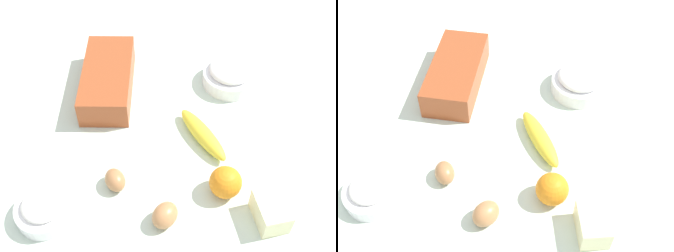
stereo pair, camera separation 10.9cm
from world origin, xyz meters
TOP-DOWN VIEW (x-y plane):
  - ground_plane at (0.00, 0.00)m, footprint 2.40×2.40m
  - loaf_pan at (0.18, 0.16)m, footprint 0.29×0.15m
  - flour_bowl at (-0.22, 0.28)m, footprint 0.13×0.13m
  - sugar_bowl at (0.19, -0.18)m, footprint 0.15×0.15m
  - banana at (-0.01, -0.09)m, footprint 0.19×0.13m
  - orange_fruit at (-0.17, -0.12)m, footprint 0.08×0.08m
  - butter_block at (-0.25, -0.21)m, footprint 0.10×0.08m
  - egg_near_butter at (-0.24, 0.02)m, footprint 0.08×0.08m
  - egg_beside_bowl at (-0.14, 0.13)m, footprint 0.07×0.07m

SIDE VIEW (x-z plane):
  - ground_plane at x=0.00m, z-range -0.02..0.00m
  - banana at x=-0.01m, z-range 0.00..0.04m
  - egg_beside_bowl at x=-0.14m, z-range 0.00..0.05m
  - egg_near_butter at x=-0.24m, z-range 0.00..0.05m
  - flour_bowl at x=-0.22m, z-range 0.00..0.06m
  - butter_block at x=-0.25m, z-range 0.00..0.06m
  - sugar_bowl at x=0.19m, z-range 0.00..0.07m
  - orange_fruit at x=-0.17m, z-range 0.00..0.08m
  - loaf_pan at x=0.18m, z-range 0.00..0.08m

